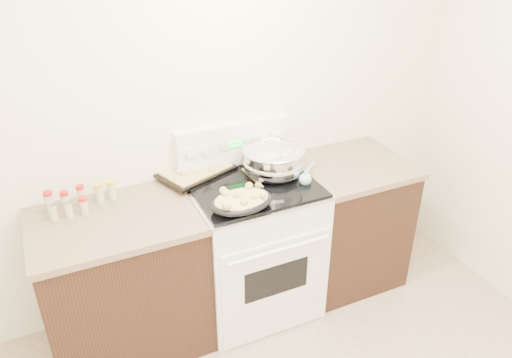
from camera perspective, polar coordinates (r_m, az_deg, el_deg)
room_shell at (r=1.42m, az=10.47°, el=-2.27°), size 4.10×3.60×2.75m
counter_left at (r=3.12m, az=-14.76°, el=-11.36°), size 0.93×0.67×0.92m
counter_right at (r=3.60m, az=10.24°, el=-4.73°), size 0.73×0.67×0.92m
kitchen_range at (r=3.27m, az=-0.41°, el=-7.43°), size 0.78×0.73×1.22m
mixing_bowl at (r=3.09m, az=2.03°, el=2.03°), size 0.46×0.46×0.23m
roasting_pan at (r=2.76m, az=-1.69°, el=-2.49°), size 0.38×0.28×0.11m
baking_sheet at (r=3.15m, az=-6.93°, el=0.99°), size 0.53×0.45×0.06m
wooden_spoon at (r=3.01m, az=-0.00°, el=-0.41°), size 0.05×0.26×0.04m
blue_ladle at (r=3.03m, az=5.71°, el=0.15°), size 0.20×0.22×0.10m
spice_jars at (r=2.95m, az=-19.74°, el=-2.29°), size 0.39×0.15×0.13m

